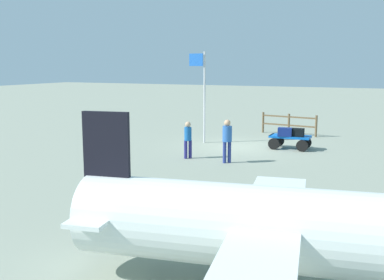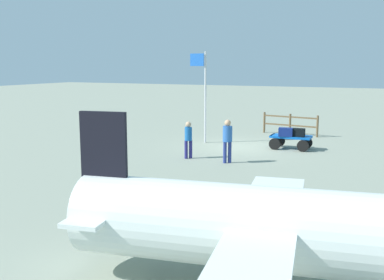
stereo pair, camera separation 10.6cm
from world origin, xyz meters
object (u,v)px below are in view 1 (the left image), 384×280
Objects in this scene: suitcase_tan at (287,132)px; worker_lead at (227,137)px; suitcase_maroon at (297,132)px; flagpole at (202,88)px; worker_trailing at (188,137)px; airplane_near at (287,229)px; luggage_cart at (290,139)px; suitcase_navy at (285,132)px.

worker_lead reaches higher than suitcase_tan.
suitcase_maroon is 0.13× the size of flagpole.
worker_trailing is at bearing 51.65° from suitcase_tan.
airplane_near is (-2.60, 13.64, 0.36)m from suitcase_maroon.
flagpole reaches higher than worker_trailing.
suitcase_tan is at bearing -45.13° from luggage_cart.
suitcase_tan is 5.28m from worker_trailing.
airplane_near is (-4.60, 9.67, 0.12)m from worker_lead.
luggage_cart is 14.16m from airplane_near.
worker_lead reaches higher than worker_trailing.
airplane_near is at bearing 102.17° from luggage_cart.
worker_trailing reaches higher than suitcase_tan.
luggage_cart is 3.24× the size of suitcase_maroon.
worker_lead is at bearing 63.23° from suitcase_maroon.
luggage_cart is at bearing 134.87° from suitcase_tan.
airplane_near is (-6.41, 9.84, 0.28)m from worker_trailing.
suitcase_maroon is at bearing 178.69° from flagpole.
luggage_cart is 5.01m from flagpole.
worker_lead is 0.23× the size of airplane_near.
airplane_near is (-3.15, 13.51, 0.35)m from suitcase_navy.
luggage_cart is at bearing -130.73° from worker_trailing.
airplane_near is 15.71m from flagpole.
suitcase_navy is at bearing 176.66° from flagpole.
suitcase_tan is (0.54, -0.33, -0.03)m from suitcase_maroon.
suitcase_maroon is at bearing -79.23° from airplane_near.
airplane_near reaches higher than worker_trailing.
suitcase_maroon is (-0.39, 0.17, 0.38)m from luggage_cart.
suitcase_maroon is 4.45m from worker_lead.
worker_lead is (1.46, 4.30, 0.27)m from suitcase_tan.
flagpole is (7.42, -13.75, 1.57)m from airplane_near.
worker_lead is 0.39× the size of flagpole.
suitcase_tan is at bearing -77.35° from airplane_near.
luggage_cart is at bearing -111.33° from worker_lead.
airplane_near is (-3.14, 13.97, 0.39)m from suitcase_tan.
luggage_cart is at bearing -24.33° from suitcase_maroon.
worker_lead is (1.45, 3.83, 0.22)m from suitcase_navy.
worker_trailing is (3.27, 4.14, 0.11)m from suitcase_tan.
worker_lead reaches higher than suitcase_navy.
worker_trailing is 0.34× the size of flagpole.
worker_trailing is (3.26, 3.67, 0.06)m from suitcase_navy.
suitcase_navy reaches higher than suitcase_tan.
suitcase_navy is (0.01, 0.47, 0.04)m from suitcase_tan.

